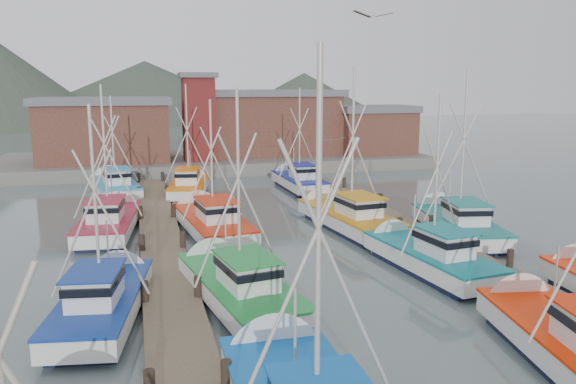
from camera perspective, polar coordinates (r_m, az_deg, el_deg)
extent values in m
plane|color=#4A5958|center=(25.61, 4.03, -8.51)|extent=(260.00, 260.00, 0.00)
cube|color=brown|center=(28.07, -12.48, -6.59)|extent=(2.20, 46.00, 0.40)
cylinder|color=black|center=(22.29, -14.32, -10.58)|extent=(0.30, 0.30, 1.50)
cylinder|color=black|center=(28.93, -14.58, -5.64)|extent=(0.30, 0.30, 1.50)
cylinder|color=black|center=(35.72, -14.74, -2.56)|extent=(0.30, 0.30, 1.50)
cylinder|color=black|center=(42.57, -14.85, -0.47)|extent=(0.30, 0.30, 1.50)
cylinder|color=black|center=(49.47, -14.93, 1.04)|extent=(0.30, 0.30, 1.50)
cylinder|color=black|center=(22.38, -9.12, -10.28)|extent=(0.30, 0.30, 1.50)
cylinder|color=black|center=(29.01, -10.62, -5.44)|extent=(0.30, 0.30, 1.50)
cylinder|color=black|center=(35.78, -11.54, -2.40)|extent=(0.30, 0.30, 1.50)
cylinder|color=black|center=(42.62, -12.16, -0.34)|extent=(0.30, 0.30, 1.50)
cylinder|color=black|center=(49.51, -12.61, 1.15)|extent=(0.30, 0.30, 1.50)
cube|color=brown|center=(31.82, 13.66, -4.59)|extent=(2.20, 46.00, 0.40)
cylinder|color=black|center=(26.33, 18.06, -7.45)|extent=(0.30, 0.30, 1.50)
cylinder|color=black|center=(32.15, 11.26, -3.87)|extent=(0.30, 0.30, 1.50)
cylinder|color=black|center=(38.37, 6.64, -1.38)|extent=(0.30, 0.30, 1.50)
cylinder|color=black|center=(44.82, 3.33, 0.41)|extent=(0.30, 0.30, 1.50)
cylinder|color=black|center=(51.42, 0.86, 1.75)|extent=(0.30, 0.30, 1.50)
cylinder|color=black|center=(27.45, 21.58, -6.94)|extent=(0.30, 0.30, 1.50)
cylinder|color=black|center=(33.08, 14.37, -3.59)|extent=(0.30, 0.30, 1.50)
cylinder|color=black|center=(39.15, 9.36, -1.21)|extent=(0.30, 0.30, 1.50)
cylinder|color=black|center=(45.49, 5.72, 0.53)|extent=(0.30, 0.30, 1.50)
cylinder|color=black|center=(52.00, 2.98, 1.84)|extent=(0.30, 0.30, 1.50)
cube|color=slate|center=(60.86, -7.46, 3.19)|extent=(44.00, 16.00, 1.20)
cube|color=brown|center=(58.07, -18.14, 5.73)|extent=(12.00, 8.00, 5.50)
cube|color=slate|center=(57.92, -18.32, 8.78)|extent=(12.72, 8.48, 0.70)
cube|color=brown|center=(61.58, -1.97, 6.82)|extent=(14.00, 9.00, 6.20)
cube|color=slate|center=(61.45, -1.99, 10.03)|extent=(14.84, 9.54, 0.70)
cube|color=brown|center=(62.29, 8.63, 5.97)|extent=(8.00, 6.00, 4.50)
cube|color=slate|center=(62.14, 8.70, 8.36)|extent=(8.48, 6.36, 0.70)
cube|color=maroon|center=(56.24, -9.05, 7.25)|extent=(3.00, 3.00, 8.00)
cube|color=slate|center=(56.16, -9.18, 11.58)|extent=(3.60, 3.60, 0.50)
cone|color=#424D40|center=(153.08, -14.11, 7.17)|extent=(140.00, 140.00, 30.00)
cone|color=#424D40|center=(149.40, 1.62, 7.41)|extent=(90.00, 90.00, 24.00)
cone|color=silver|center=(17.63, -1.85, -15.76)|extent=(2.85, 1.14, 2.83)
cylinder|color=#B7B1A8|center=(11.69, 3.09, -5.36)|extent=(0.13, 0.13, 8.14)
cylinder|color=#B7B1A8|center=(11.83, 0.32, -10.02)|extent=(2.90, 0.13, 6.36)
cylinder|color=#B7B1A8|center=(12.16, 5.68, -9.49)|extent=(2.90, 0.13, 6.36)
cylinder|color=#B7B1A8|center=(14.33, 0.72, -14.50)|extent=(0.07, 0.07, 2.53)
cube|color=#0F1633|center=(19.69, 27.23, -15.67)|extent=(3.61, 7.58, 0.70)
cone|color=silver|center=(22.77, 21.77, -10.29)|extent=(2.74, 1.54, 2.58)
cylinder|color=#B7B1A8|center=(18.05, 27.03, -5.95)|extent=(2.31, 0.50, 5.10)
cylinder|color=#B7B1A8|center=(20.03, 25.51, -8.13)|extent=(0.08, 0.08, 2.31)
cube|color=#0F1633|center=(22.41, -5.00, -11.25)|extent=(3.54, 7.54, 0.70)
cube|color=silver|center=(22.17, -5.03, -9.70)|extent=(4.03, 8.56, 0.80)
cube|color=#1A8A35|center=(22.04, -5.05, -8.77)|extent=(4.12, 8.66, 0.10)
cone|color=silver|center=(25.93, -8.14, -7.07)|extent=(2.72, 1.52, 2.57)
cube|color=silver|center=(20.98, -4.15, -8.13)|extent=(2.05, 2.71, 1.10)
cube|color=black|center=(20.91, -4.15, -7.53)|extent=(2.20, 2.98, 0.28)
cube|color=#1A8A35|center=(20.80, -4.17, -6.59)|extent=(2.33, 3.16, 0.07)
cylinder|color=#B7B1A8|center=(20.96, -5.06, 0.56)|extent=(0.13, 0.13, 7.27)
cylinder|color=#B7B1A8|center=(20.96, -6.37, -1.85)|extent=(2.57, 0.52, 5.68)
cylinder|color=#B7B1A8|center=(21.31, -3.69, -1.60)|extent=(2.57, 0.52, 5.68)
cylinder|color=#B7B1A8|center=(23.02, -6.35, -4.77)|extent=(0.08, 0.08, 2.30)
cube|color=#0F1633|center=(26.81, 14.22, -7.83)|extent=(3.00, 7.07, 0.70)
cube|color=silver|center=(26.61, 14.29, -6.50)|extent=(3.41, 8.03, 0.80)
cube|color=#0B747D|center=(26.50, 14.32, -5.71)|extent=(3.49, 8.12, 0.10)
cone|color=silver|center=(29.75, 9.87, -4.80)|extent=(2.54, 1.37, 2.43)
cube|color=silver|center=(25.63, 15.61, -5.01)|extent=(1.83, 2.50, 1.10)
cube|color=black|center=(25.57, 15.63, -4.51)|extent=(1.96, 2.75, 0.28)
cube|color=#0B747D|center=(25.48, 15.67, -3.73)|extent=(2.07, 2.91, 0.07)
cylinder|color=#B7B1A8|center=(25.63, 14.89, 1.77)|extent=(0.12, 0.12, 6.99)
cylinder|color=#B7B1A8|center=(25.48, 13.90, -0.11)|extent=(2.48, 0.37, 5.46)
cylinder|color=#B7B1A8|center=(26.06, 15.68, 0.04)|extent=(2.48, 0.37, 5.46)
cylinder|color=#B7B1A8|center=(27.30, 12.72, -2.52)|extent=(0.07, 0.07, 2.17)
cube|color=#0F1633|center=(21.93, -18.21, -12.27)|extent=(3.24, 6.95, 0.70)
cube|color=silver|center=(21.69, -18.32, -10.69)|extent=(3.68, 7.90, 0.80)
cube|color=navy|center=(21.56, -18.37, -9.74)|extent=(3.76, 7.99, 0.10)
cone|color=silver|center=(25.24, -16.45, -7.91)|extent=(2.52, 1.47, 2.37)
cube|color=silver|center=(20.53, -19.02, -9.12)|extent=(1.88, 2.50, 1.10)
cube|color=black|center=(20.46, -19.06, -8.52)|extent=(2.02, 2.74, 0.28)
cube|color=navy|center=(20.35, -19.12, -7.56)|extent=(2.14, 2.91, 0.07)
cylinder|color=#B7B1A8|center=(20.52, -19.01, -0.98)|extent=(0.13, 0.13, 6.73)
cylinder|color=#B7B1A8|center=(20.81, -20.29, -3.13)|extent=(2.39, 0.48, 5.26)
cylinder|color=#B7B1A8|center=(20.57, -17.46, -3.12)|extent=(2.39, 0.48, 5.26)
cylinder|color=#B7B1A8|center=(22.46, -17.81, -5.62)|extent=(0.08, 0.08, 2.28)
cone|color=silver|center=(27.91, 26.34, -6.81)|extent=(2.54, 1.34, 2.44)
cube|color=#0F1633|center=(32.77, -7.67, -4.20)|extent=(3.42, 8.04, 0.70)
cube|color=silver|center=(32.61, -7.70, -3.10)|extent=(3.88, 9.14, 0.80)
cube|color=red|center=(32.52, -7.71, -2.45)|extent=(3.98, 9.24, 0.10)
cone|color=silver|center=(36.86, -9.38, -1.79)|extent=(2.88, 1.41, 2.77)
cube|color=silver|center=(31.39, -7.27, -1.85)|extent=(2.08, 2.85, 1.10)
cube|color=black|center=(31.34, -7.28, -1.44)|extent=(2.23, 3.13, 0.28)
cube|color=red|center=(31.27, -7.29, -0.79)|extent=(2.36, 3.31, 0.07)
cylinder|color=#B7B1A8|center=(31.77, -7.79, 3.34)|extent=(0.14, 0.14, 6.62)
cylinder|color=#B7B1A8|center=(31.75, -8.74, 1.89)|extent=(2.37, 0.36, 5.17)
cylinder|color=#B7B1A8|center=(32.02, -6.77, 2.01)|extent=(2.37, 0.36, 5.17)
cylinder|color=#B7B1A8|center=(33.80, -8.43, 0.14)|extent=(0.08, 0.08, 2.47)
cube|color=#0F1633|center=(33.84, 6.28, -3.69)|extent=(3.42, 8.08, 0.70)
cube|color=silver|center=(33.69, 6.30, -2.62)|extent=(3.88, 9.19, 0.80)
cube|color=#CD8409|center=(33.60, 6.31, -1.99)|extent=(3.98, 9.29, 0.10)
cone|color=silver|center=(37.62, 3.13, -1.41)|extent=(2.89, 1.40, 2.79)
cube|color=silver|center=(32.56, 7.21, -1.39)|extent=(2.09, 2.86, 1.10)
cube|color=black|center=(32.52, 7.22, -1.00)|extent=(2.23, 3.14, 0.28)
cube|color=#CD8409|center=(32.45, 7.23, -0.37)|extent=(2.37, 3.33, 0.07)
cylinder|color=#B7B1A8|center=(32.79, 6.61, 5.19)|extent=(0.14, 0.14, 8.43)
cylinder|color=#B7B1A8|center=(32.63, 5.69, 3.43)|extent=(2.99, 0.43, 6.59)
cylinder|color=#B7B1A8|center=(33.17, 7.44, 3.51)|extent=(2.99, 0.43, 6.59)
cylinder|color=#B7B1A8|center=(34.76, 5.12, 0.50)|extent=(0.08, 0.08, 2.49)
cube|color=#0F1633|center=(34.16, -17.64, -4.01)|extent=(3.20, 7.66, 0.70)
cube|color=silver|center=(34.00, -17.70, -2.95)|extent=(3.64, 8.70, 0.80)
cube|color=maroon|center=(33.92, -17.73, -2.32)|extent=(3.73, 8.79, 0.10)
cone|color=silver|center=(38.12, -16.75, -1.69)|extent=(2.74, 1.38, 2.64)
cube|color=silver|center=(32.82, -18.05, -1.74)|extent=(1.97, 2.70, 1.10)
cube|color=black|center=(32.78, -18.07, -1.35)|extent=(2.10, 2.97, 0.28)
cube|color=maroon|center=(32.71, -18.11, -0.73)|extent=(2.23, 3.15, 0.07)
cylinder|color=#B7B1A8|center=(33.15, -18.14, 3.91)|extent=(0.14, 0.14, 7.42)
cylinder|color=#B7B1A8|center=(33.35, -19.04, 2.39)|extent=(2.65, 0.38, 5.80)
cylinder|color=#B7B1A8|center=(33.17, -17.06, 2.46)|extent=(2.65, 0.38, 5.80)
cylinder|color=#B7B1A8|center=(35.16, -17.48, 0.17)|extent=(0.08, 0.08, 2.54)
cube|color=#0F1633|center=(33.40, 16.82, -4.29)|extent=(3.89, 7.85, 0.70)
cube|color=silver|center=(33.24, 16.88, -3.21)|extent=(4.42, 8.92, 0.80)
cube|color=#11706B|center=(33.16, 16.91, -2.57)|extent=(4.52, 9.02, 0.10)
cone|color=silver|center=(37.19, 14.56, -1.88)|extent=(2.86, 1.60, 2.70)
cube|color=silver|center=(32.10, 17.61, -1.99)|extent=(2.21, 2.85, 1.10)
cube|color=black|center=(32.06, 17.63, -1.59)|extent=(2.37, 3.12, 0.28)
cube|color=#11706B|center=(31.99, 17.67, -0.96)|extent=(2.51, 3.31, 0.07)
cylinder|color=#B7B1A8|center=(32.34, 17.41, 4.58)|extent=(0.15, 0.15, 8.30)
cylinder|color=#B7B1A8|center=(32.24, 16.37, 2.87)|extent=(2.92, 0.67, 6.48)
cylinder|color=#B7B1A8|center=(32.66, 18.26, 2.86)|extent=(2.92, 0.67, 6.48)
cylinder|color=#B7B1A8|center=(34.32, 16.12, -0.01)|extent=(0.09, 0.09, 2.50)
cube|color=#0F1633|center=(44.78, -9.99, -0.26)|extent=(3.48, 7.18, 0.70)
cube|color=silver|center=(44.67, -10.02, 0.56)|extent=(3.95, 8.16, 0.80)
cube|color=#E96600|center=(44.60, -10.03, 1.04)|extent=(4.04, 8.25, 0.10)
cone|color=silver|center=(48.53, -9.58, 1.19)|extent=(2.61, 1.53, 2.45)
cube|color=silver|center=(43.59, -10.17, 1.57)|extent=(1.99, 2.60, 1.10)
cube|color=black|center=(43.55, -10.18, 1.87)|extent=(2.13, 2.85, 0.28)
cube|color=#E96600|center=(43.50, -10.20, 2.34)|extent=(2.26, 3.02, 0.07)
cylinder|color=#B7B1A8|center=(43.99, -10.21, 5.85)|extent=(0.13, 0.13, 7.50)
cylinder|color=#B7B1A8|center=(44.12, -10.82, 4.70)|extent=(2.64, 0.58, 5.86)
cylinder|color=#B7B1A8|center=(44.02, -9.52, 4.73)|extent=(2.64, 0.58, 5.86)
cylinder|color=#B7B1A8|center=(45.81, -9.92, 2.84)|extent=(0.07, 0.07, 2.18)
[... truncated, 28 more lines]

